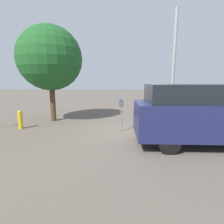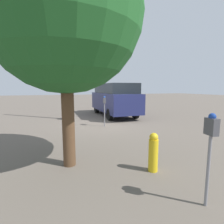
{
  "view_description": "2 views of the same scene",
  "coord_description": "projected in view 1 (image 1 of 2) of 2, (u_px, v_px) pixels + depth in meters",
  "views": [
    {
      "loc": [
        -0.95,
        -7.29,
        2.25
      ],
      "look_at": [
        -1.07,
        0.07,
        0.94
      ],
      "focal_mm": 28.0,
      "sensor_mm": 36.0,
      "label": 1
    },
    {
      "loc": [
        -8.64,
        2.91,
        1.87
      ],
      "look_at": [
        -1.08,
        0.11,
        0.75
      ],
      "focal_mm": 28.0,
      "sensor_mm": 36.0,
      "label": 2
    }
  ],
  "objects": [
    {
      "name": "ground_plane",
      "position": [
        137.0,
        134.0,
        7.56
      ],
      "size": [
        80.0,
        80.0,
        0.0
      ],
      "primitive_type": "plane",
      "color": "#60564C"
    },
    {
      "name": "parking_meter_near",
      "position": [
        121.0,
        108.0,
        7.72
      ],
      "size": [
        0.21,
        0.14,
        1.48
      ],
      "rotation": [
        0.0,
        0.0,
        -0.16
      ],
      "color": "gray",
      "rests_on": "ground"
    },
    {
      "name": "lamp_post",
      "position": [
        172.0,
        88.0,
        9.0
      ],
      "size": [
        0.44,
        0.44,
        5.72
      ],
      "color": "beige",
      "rests_on": "ground"
    },
    {
      "name": "parked_van",
      "position": [
        209.0,
        113.0,
        6.04
      ],
      "size": [
        5.15,
        1.98,
        2.14
      ],
      "rotation": [
        0.0,
        0.0,
        -0.02
      ],
      "color": "navy",
      "rests_on": "ground"
    },
    {
      "name": "street_tree",
      "position": [
        50.0,
        59.0,
        9.46
      ],
      "size": [
        3.45,
        3.45,
        5.19
      ],
      "color": "#513823",
      "rests_on": "ground"
    },
    {
      "name": "fire_hydrant",
      "position": [
        20.0,
        120.0,
        8.29
      ],
      "size": [
        0.21,
        0.21,
        0.89
      ],
      "color": "gold",
      "rests_on": "ground"
    }
  ]
}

